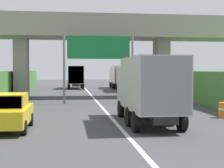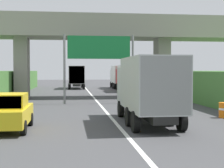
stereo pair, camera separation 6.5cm
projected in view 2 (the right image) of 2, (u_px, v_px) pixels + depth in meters
name	position (u px, v px, depth m)	size (l,w,h in m)	color
lane_centre_stripe	(99.00, 104.00, 27.89)	(0.20, 94.14, 0.01)	white
overpass_bridge	(94.00, 36.00, 34.34)	(40.00, 4.80, 8.24)	gray
overhead_highway_sign	(99.00, 52.00, 28.01)	(5.88, 0.18, 5.74)	slate
truck_green	(76.00, 76.00, 51.39)	(2.44, 7.30, 3.44)	black
truck_white	(120.00, 76.00, 52.01)	(2.44, 7.30, 3.44)	black
truck_silver	(147.00, 87.00, 17.48)	(2.44, 7.30, 3.44)	black
truck_red	(128.00, 77.00, 44.78)	(2.44, 7.30, 3.44)	black
car_yellow	(9.00, 112.00, 15.61)	(1.86, 4.10, 1.72)	gold
construction_barrel_2	(224.00, 110.00, 19.81)	(0.57, 0.57, 0.90)	orange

